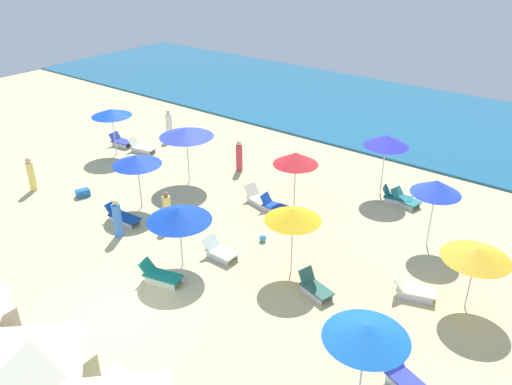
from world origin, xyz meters
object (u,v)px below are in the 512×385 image
umbrella_0 (179,214)px  umbrella_5 (293,214)px  umbrella_3 (296,158)px  lounge_chair_4_1 (141,147)px  beachgoer_3 (117,219)px  umbrella_2 (436,187)px  lounge_chair_8_0 (405,199)px  lounge_chair_7_0 (413,289)px  lounge_chair_4_0 (121,141)px  lounge_chair_8_1 (396,197)px  umbrella_6 (137,160)px  lounge_chair_3_0 (258,198)px  beachgoer_2 (239,156)px  cooler_box_2 (83,193)px  beach_ball_1 (263,238)px  beachgoer_4 (167,210)px  umbrella_7 (477,254)px  cabana_2 (40,381)px  beachgoer_1 (169,126)px  umbrella_9 (367,332)px  lounge_chair_0_1 (220,251)px  beachgoer_0 (31,175)px  lounge_chair_0_0 (160,275)px  umbrella_8 (386,141)px  lounge_chair_6_0 (123,216)px  umbrella_1 (186,132)px  lounge_chair_3_1 (276,206)px  umbrella_4 (111,113)px  lounge_chair_5_0 (315,287)px

umbrella_0 → umbrella_5: 3.84m
umbrella_3 → lounge_chair_4_1: umbrella_3 is taller
lounge_chair_4_1 → beachgoer_3: size_ratio=0.97×
umbrella_2 → umbrella_0: bearing=-134.0°
lounge_chair_8_0 → lounge_chair_7_0: bearing=-142.0°
umbrella_3 → lounge_chair_4_0: size_ratio=1.88×
lounge_chair_8_1 → umbrella_6: bearing=117.3°
lounge_chair_3_0 → beachgoer_2: bearing=66.4°
umbrella_0 → lounge_chair_3_0: bearing=97.4°
lounge_chair_8_0 → cooler_box_2: (-11.65, -8.03, -0.07)m
beach_ball_1 → lounge_chair_8_0: bearing=63.4°
cooler_box_2 → beachgoer_4: bearing=115.3°
umbrella_7 → cabana_2: bearing=-122.4°
umbrella_3 → beachgoer_1: 10.32m
umbrella_3 → lounge_chair_7_0: (6.49, -2.82, -1.92)m
lounge_chair_3_0 → umbrella_9: umbrella_9 is taller
lounge_chair_0_1 → cooler_box_2: (-7.99, -0.12, -0.10)m
beachgoer_2 → beachgoer_0: bearing=-156.4°
lounge_chair_0_0 → lounge_chair_8_1: lounge_chair_0_0 is taller
cabana_2 → umbrella_8: bearing=84.3°
lounge_chair_3_0 → lounge_chair_6_0: size_ratio=0.97×
lounge_chair_0_0 → lounge_chair_4_1: size_ratio=1.00×
umbrella_8 → beachgoer_3: 11.65m
umbrella_1 → lounge_chair_3_1: (4.96, 0.12, -2.20)m
cabana_2 → lounge_chair_3_0: bearing=100.8°
cabana_2 → lounge_chair_7_0: cabana_2 is taller
beachgoer_1 → beach_ball_1: bearing=-48.6°
umbrella_0 → umbrella_4: umbrella_4 is taller
lounge_chair_0_1 → lounge_chair_3_0: bearing=19.6°
lounge_chair_5_0 → umbrella_7: umbrella_7 is taller
lounge_chair_4_1 → beach_ball_1: 10.91m
lounge_chair_8_0 → beachgoer_4: beachgoer_4 is taller
umbrella_2 → umbrella_3: size_ratio=1.10×
lounge_chair_4_0 → lounge_chair_7_0: 18.05m
lounge_chair_4_1 → beachgoer_1: size_ratio=0.91×
umbrella_2 → umbrella_5: umbrella_2 is taller
beachgoer_0 → umbrella_9: bearing=-82.4°
lounge_chair_0_0 → lounge_chair_6_0: size_ratio=0.97×
beachgoer_3 → lounge_chair_5_0: bearing=144.2°
umbrella_4 → lounge_chair_7_0: bearing=-6.1°
lounge_chair_3_1 → lounge_chair_4_0: lounge_chair_3_1 is taller
lounge_chair_8_0 → umbrella_9: bearing=-150.1°
lounge_chair_8_1 → beach_ball_1: lounge_chair_8_1 is taller
umbrella_1 → lounge_chair_8_0: umbrella_1 is taller
beachgoer_0 → umbrella_7: bearing=-66.2°
lounge_chair_4_1 → lounge_chair_7_0: lounge_chair_7_0 is taller
umbrella_2 → beachgoer_3: umbrella_2 is taller
umbrella_8 → umbrella_9: umbrella_8 is taller
beachgoer_4 → umbrella_8: bearing=123.8°
lounge_chair_0_1 → lounge_chair_7_0: lounge_chair_7_0 is taller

